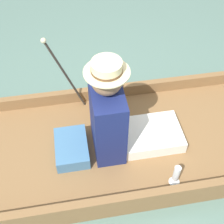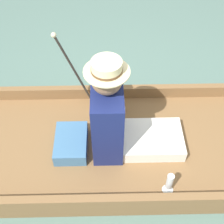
% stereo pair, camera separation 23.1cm
% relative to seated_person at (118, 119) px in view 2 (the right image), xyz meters
% --- Properties ---
extents(ground_plane, '(16.00, 16.00, 0.00)m').
position_rel_seated_person_xyz_m(ground_plane, '(-0.01, 0.03, -0.44)').
color(ground_plane, slate).
extents(punt_boat, '(1.17, 2.76, 0.23)m').
position_rel_seated_person_xyz_m(punt_boat, '(-0.01, 0.03, -0.37)').
color(punt_boat, brown).
rests_on(punt_boat, ground_plane).
extents(seat_cushion, '(0.37, 0.26, 0.12)m').
position_rel_seated_person_xyz_m(seat_cushion, '(0.02, -0.38, -0.27)').
color(seat_cushion, teal).
rests_on(seat_cushion, punt_boat).
extents(seated_person, '(0.42, 0.77, 0.88)m').
position_rel_seated_person_xyz_m(seated_person, '(0.00, 0.00, 0.00)').
color(seated_person, white).
rests_on(seated_person, punt_boat).
extents(teddy_bear, '(0.32, 0.19, 0.46)m').
position_rel_seated_person_xyz_m(teddy_bear, '(-0.41, -0.05, -0.11)').
color(teddy_bear, beige).
rests_on(teddy_bear, punt_boat).
extents(wine_glass, '(0.08, 0.08, 0.20)m').
position_rel_seated_person_xyz_m(wine_glass, '(0.43, 0.36, -0.21)').
color(wine_glass, silver).
rests_on(wine_glass, punt_boat).
extents(walking_cane, '(0.04, 0.30, 0.77)m').
position_rel_seated_person_xyz_m(walking_cane, '(-0.50, -0.38, 0.13)').
color(walking_cane, '#2D2823').
rests_on(walking_cane, punt_boat).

